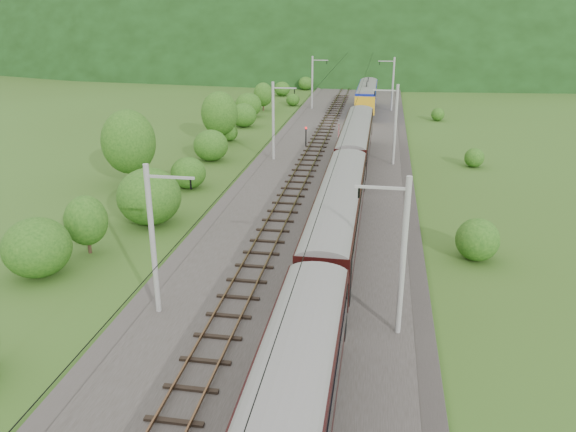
# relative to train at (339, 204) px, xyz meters

# --- Properties ---
(ground) EXTENTS (600.00, 600.00, 0.00)m
(ground) POSITION_rel_train_xyz_m (-2.40, -9.94, -3.37)
(ground) COLOR #324C17
(ground) RESTS_ON ground
(railbed) EXTENTS (14.00, 220.00, 0.30)m
(railbed) POSITION_rel_train_xyz_m (-2.40, 0.06, -3.22)
(railbed) COLOR #38332D
(railbed) RESTS_ON ground
(track_left) EXTENTS (2.40, 220.00, 0.27)m
(track_left) POSITION_rel_train_xyz_m (-4.80, 0.06, -3.00)
(track_left) COLOR brown
(track_left) RESTS_ON railbed
(track_right) EXTENTS (2.40, 220.00, 0.27)m
(track_right) POSITION_rel_train_xyz_m (0.00, 0.06, -3.00)
(track_right) COLOR brown
(track_right) RESTS_ON railbed
(catenary_left) EXTENTS (2.54, 192.28, 8.00)m
(catenary_left) POSITION_rel_train_xyz_m (-8.52, 22.06, 1.13)
(catenary_left) COLOR gray
(catenary_left) RESTS_ON railbed
(catenary_right) EXTENTS (2.54, 192.28, 8.00)m
(catenary_right) POSITION_rel_train_xyz_m (3.72, 22.06, 1.13)
(catenary_right) COLOR gray
(catenary_right) RESTS_ON railbed
(overhead_wires) EXTENTS (4.83, 198.00, 0.03)m
(overhead_wires) POSITION_rel_train_xyz_m (-2.40, 0.06, 3.73)
(overhead_wires) COLOR black
(overhead_wires) RESTS_ON ground
(mountain_main) EXTENTS (504.00, 360.00, 244.00)m
(mountain_main) POSITION_rel_train_xyz_m (-2.40, 250.06, -3.37)
(mountain_main) COLOR black
(mountain_main) RESTS_ON ground
(mountain_ridge) EXTENTS (336.00, 280.00, 132.00)m
(mountain_ridge) POSITION_rel_train_xyz_m (-122.40, 290.06, -3.37)
(mountain_ridge) COLOR black
(mountain_ridge) RESTS_ON ground
(train) EXTENTS (2.82, 114.49, 4.90)m
(train) POSITION_rel_train_xyz_m (0.00, 0.00, 0.00)
(train) COLOR black
(train) RESTS_ON ground
(hazard_post_near) EXTENTS (0.18, 0.18, 1.64)m
(hazard_post_near) POSITION_rel_train_xyz_m (-2.71, 33.95, -2.25)
(hazard_post_near) COLOR red
(hazard_post_near) RESTS_ON railbed
(hazard_post_far) EXTENTS (0.15, 0.15, 1.42)m
(hazard_post_far) POSITION_rel_train_xyz_m (-1.70, 51.63, -2.36)
(hazard_post_far) COLOR red
(hazard_post_far) RESTS_ON railbed
(signal) EXTENTS (0.24, 0.24, 2.20)m
(signal) POSITION_rel_train_xyz_m (-6.05, 28.49, -1.78)
(signal) COLOR black
(signal) RESTS_ON railbed
(vegetation_left) EXTENTS (11.63, 147.50, 6.99)m
(vegetation_left) POSITION_rel_train_xyz_m (-16.24, 2.68, -0.75)
(vegetation_left) COLOR #1A4612
(vegetation_left) RESTS_ON ground
(vegetation_right) EXTENTS (5.40, 97.32, 2.87)m
(vegetation_right) POSITION_rel_train_xyz_m (10.16, -10.03, -2.15)
(vegetation_right) COLOR #1A4612
(vegetation_right) RESTS_ON ground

